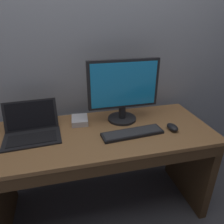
{
  "coord_description": "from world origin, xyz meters",
  "views": [
    {
      "loc": [
        -0.22,
        -1.22,
        1.46
      ],
      "look_at": [
        0.07,
        0.0,
        0.87
      ],
      "focal_mm": 33.58,
      "sensor_mm": 36.0,
      "label": 1
    }
  ],
  "objects": [
    {
      "name": "external_monitor",
      "position": [
        0.19,
        0.12,
        0.97
      ],
      "size": [
        0.51,
        0.21,
        0.46
      ],
      "color": "black",
      "rests_on": "desk"
    },
    {
      "name": "laptop_black",
      "position": [
        -0.45,
        0.06,
        0.77
      ],
      "size": [
        0.37,
        0.31,
        0.2
      ],
      "color": "black",
      "rests_on": "desk"
    },
    {
      "name": "desk",
      "position": [
        0.0,
        -0.01,
        0.48
      ],
      "size": [
        1.53,
        0.64,
        0.73
      ],
      "color": "olive",
      "rests_on": "ground"
    },
    {
      "name": "external_drive_box",
      "position": [
        -0.13,
        0.16,
        0.75
      ],
      "size": [
        0.12,
        0.15,
        0.04
      ],
      "primitive_type": "cube",
      "rotation": [
        0.0,
        0.0,
        -0.07
      ],
      "color": "silver",
      "rests_on": "desk"
    },
    {
      "name": "computer_mouse",
      "position": [
        0.48,
        -0.09,
        0.75
      ],
      "size": [
        0.07,
        0.11,
        0.04
      ],
      "primitive_type": "ellipsoid",
      "rotation": [
        0.0,
        0.0,
        0.12
      ],
      "color": "black",
      "rests_on": "desk"
    },
    {
      "name": "ground_plane",
      "position": [
        0.0,
        0.0,
        0.0
      ],
      "size": [
        14.0,
        14.0,
        0.0
      ],
      "primitive_type": "plane",
      "color": "#4C4C51"
    },
    {
      "name": "wired_keyboard",
      "position": [
        0.19,
        -0.09,
        0.74
      ],
      "size": [
        0.42,
        0.15,
        0.02
      ],
      "color": "black",
      "rests_on": "desk"
    }
  ]
}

